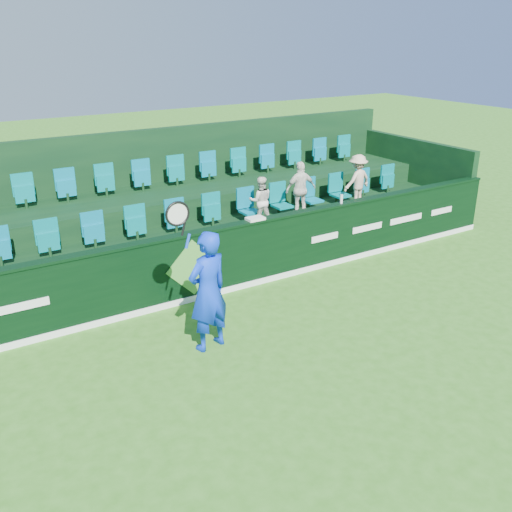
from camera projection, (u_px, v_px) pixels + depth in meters
ground at (321, 409)px, 7.76m from camera, size 60.00×60.00×0.00m
sponsor_hoarding at (191, 267)px, 10.67m from camera, size 16.00×0.25×1.35m
stand_tier_front at (168, 261)px, 11.64m from camera, size 16.00×2.00×0.80m
stand_tier_back at (133, 225)px, 13.04m from camera, size 16.00×1.80×1.30m
stand_rear at (124, 196)px, 13.18m from camera, size 16.00×4.10×2.60m
seat_row_front at (158, 224)px, 11.69m from camera, size 13.50×0.50×0.60m
seat_row_back at (125, 181)px, 12.93m from camera, size 13.50×0.50×0.60m
tennis_player at (208, 291)px, 8.91m from camera, size 1.13×0.62×2.61m
spectator_left at (261, 201)px, 12.41m from camera, size 0.64×0.58×1.07m
spectator_middle at (301, 189)px, 12.90m from camera, size 0.78×0.40×1.27m
spectator_right at (357, 180)px, 13.74m from camera, size 0.86×0.57×1.24m
towel at (255, 219)px, 11.11m from camera, size 0.35×0.23×0.05m
drinks_bottle at (341, 199)px, 12.14m from camera, size 0.06×0.06×0.19m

